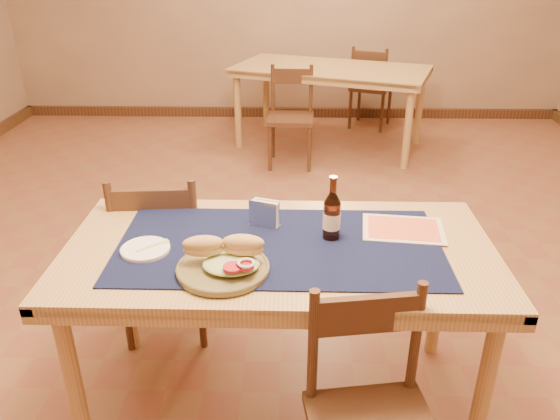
{
  "coord_description": "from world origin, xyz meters",
  "views": [
    {
      "loc": [
        0.05,
        -2.57,
        1.76
      ],
      "look_at": [
        0.0,
        -0.7,
        0.85
      ],
      "focal_mm": 35.0,
      "sensor_mm": 36.0,
      "label": 1
    }
  ],
  "objects_px": {
    "chair_main_far": "(163,252)",
    "back_table": "(331,76)",
    "beer_bottle": "(332,216)",
    "napkin_holder": "(264,214)",
    "main_table": "(279,265)",
    "sandwich_plate": "(225,262)"
  },
  "relations": [
    {
      "from": "main_table",
      "to": "back_table",
      "type": "bearing_deg",
      "value": 83.33
    },
    {
      "from": "main_table",
      "to": "beer_bottle",
      "type": "bearing_deg",
      "value": 17.1
    },
    {
      "from": "chair_main_far",
      "to": "beer_bottle",
      "type": "xyz_separation_m",
      "value": [
        0.76,
        -0.38,
        0.39
      ]
    },
    {
      "from": "chair_main_far",
      "to": "sandwich_plate",
      "type": "distance_m",
      "value": 0.8
    },
    {
      "from": "beer_bottle",
      "to": "napkin_holder",
      "type": "distance_m",
      "value": 0.28
    },
    {
      "from": "main_table",
      "to": "chair_main_far",
      "type": "height_order",
      "value": "chair_main_far"
    },
    {
      "from": "main_table",
      "to": "back_table",
      "type": "height_order",
      "value": "same"
    },
    {
      "from": "chair_main_far",
      "to": "napkin_holder",
      "type": "xyz_separation_m",
      "value": [
        0.5,
        -0.29,
        0.35
      ]
    },
    {
      "from": "main_table",
      "to": "sandwich_plate",
      "type": "distance_m",
      "value": 0.28
    },
    {
      "from": "chair_main_far",
      "to": "napkin_holder",
      "type": "bearing_deg",
      "value": -29.93
    },
    {
      "from": "back_table",
      "to": "beer_bottle",
      "type": "xyz_separation_m",
      "value": [
        -0.19,
        -3.25,
        0.18
      ]
    },
    {
      "from": "main_table",
      "to": "back_table",
      "type": "xyz_separation_m",
      "value": [
        0.39,
        3.31,
        0.0
      ]
    },
    {
      "from": "back_table",
      "to": "beer_bottle",
      "type": "relative_size",
      "value": 7.71
    },
    {
      "from": "chair_main_far",
      "to": "back_table",
      "type": "bearing_deg",
      "value": 71.7
    },
    {
      "from": "main_table",
      "to": "sandwich_plate",
      "type": "height_order",
      "value": "sandwich_plate"
    },
    {
      "from": "napkin_holder",
      "to": "main_table",
      "type": "bearing_deg",
      "value": -67.71
    },
    {
      "from": "main_table",
      "to": "chair_main_far",
      "type": "xyz_separation_m",
      "value": [
        -0.56,
        0.44,
        -0.21
      ]
    },
    {
      "from": "chair_main_far",
      "to": "beer_bottle",
      "type": "relative_size",
      "value": 3.52
    },
    {
      "from": "chair_main_far",
      "to": "beer_bottle",
      "type": "bearing_deg",
      "value": -26.75
    },
    {
      "from": "beer_bottle",
      "to": "main_table",
      "type": "bearing_deg",
      "value": -162.9
    },
    {
      "from": "sandwich_plate",
      "to": "beer_bottle",
      "type": "distance_m",
      "value": 0.45
    },
    {
      "from": "sandwich_plate",
      "to": "napkin_holder",
      "type": "xyz_separation_m",
      "value": [
        0.12,
        0.34,
        0.02
      ]
    }
  ]
}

